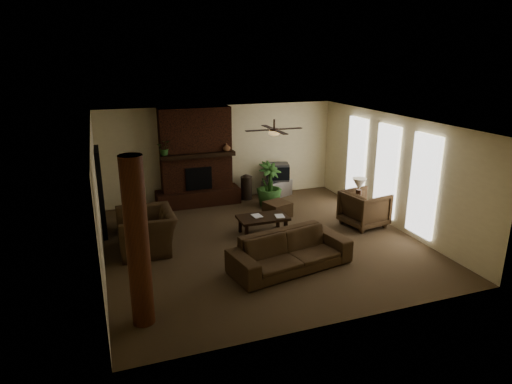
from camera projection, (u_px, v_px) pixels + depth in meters
name	position (u px, v px, depth m)	size (l,w,h in m)	color
room_shell	(262.00, 184.00, 9.96)	(7.00, 7.00, 7.00)	brown
fireplace	(197.00, 165.00, 12.67)	(2.40, 0.70, 2.80)	#411E11
windows	(386.00, 171.00, 11.26)	(0.08, 3.65, 2.35)	white
log_column	(138.00, 243.00, 6.85)	(0.36, 0.36, 2.80)	#562A15
doorway	(101.00, 192.00, 10.58)	(0.10, 1.00, 2.10)	black
ceiling_fan	(274.00, 131.00, 10.02)	(1.35, 1.35, 0.37)	black
sofa	(290.00, 246.00, 8.96)	(2.51, 0.73, 0.98)	#44311D
armchair_left	(146.00, 225.00, 9.78)	(1.37, 0.89, 1.20)	#44311D
armchair_right	(365.00, 207.00, 11.20)	(0.97, 0.91, 1.00)	#44311D
coffee_table	(263.00, 219.00, 10.76)	(1.20, 0.70, 0.43)	black
ottoman	(277.00, 209.00, 11.93)	(0.60, 0.60, 0.40)	#44311D
tv_stand	(277.00, 188.00, 13.67)	(0.85, 0.50, 0.50)	#B6B6B9
tv	(278.00, 172.00, 13.51)	(0.76, 0.67, 0.52)	#3C3C3F
floor_vase	(246.00, 185.00, 13.30)	(0.34, 0.34, 0.77)	#2C2218
floor_plant	(269.00, 194.00, 12.69)	(0.72, 1.29, 0.72)	#2D5421
side_table_left	(136.00, 220.00, 10.96)	(0.50, 0.50, 0.55)	black
lamp_left	(136.00, 192.00, 10.74)	(0.43, 0.43, 0.65)	black
side_table_right	(358.00, 213.00, 11.47)	(0.50, 0.50, 0.55)	black
lamp_right	(359.00, 186.00, 11.23)	(0.45, 0.45, 0.65)	black
mantel_plant	(165.00, 149.00, 12.03)	(0.38, 0.42, 0.33)	#2D5421
mantel_vase	(227.00, 147.00, 12.55)	(0.22, 0.23, 0.22)	brown
book_a	(253.00, 212.00, 10.66)	(0.22, 0.03, 0.29)	#999999
book_b	(275.00, 211.00, 10.68)	(0.21, 0.02, 0.29)	#999999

